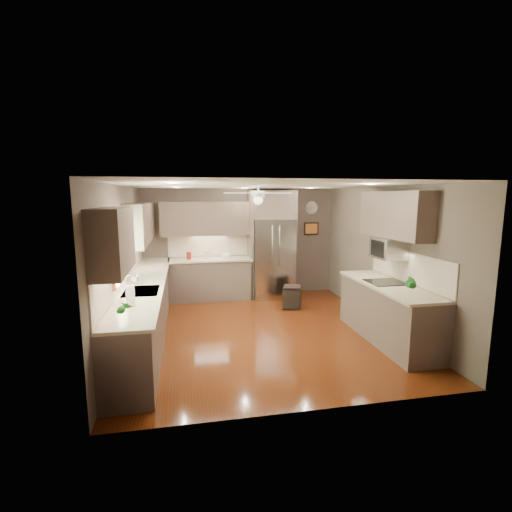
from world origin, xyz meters
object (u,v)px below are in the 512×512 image
object	(u,v)px
canister_a	(189,256)
potted_plant_right	(412,283)
microwave	(389,248)
potted_plant_left	(125,308)
soap_bottle	(135,278)
paper_towel	(130,295)
stool	(292,297)
bowl	(226,257)
refrigerator	(272,246)
canister_c	(206,255)

from	to	relation	value
canister_a	potted_plant_right	world-z (taller)	potted_plant_right
microwave	canister_a	bearing A→B (deg)	139.55
potted_plant_left	soap_bottle	bearing A→B (deg)	93.24
potted_plant_right	paper_towel	world-z (taller)	potted_plant_right
potted_plant_left	stool	world-z (taller)	potted_plant_left
bowl	paper_towel	world-z (taller)	paper_towel
paper_towel	bowl	bearing A→B (deg)	64.96
soap_bottle	canister_a	bearing A→B (deg)	68.72
canister_a	refrigerator	bearing A→B (deg)	-1.04
canister_c	paper_towel	bearing A→B (deg)	-108.52
soap_bottle	stool	xyz separation A→B (m)	(2.97, 1.23, -0.80)
bowl	refrigerator	xyz separation A→B (m)	(1.06, -0.02, 0.22)
soap_bottle	potted_plant_right	xyz separation A→B (m)	(3.96, -1.37, 0.06)
bowl	microwave	world-z (taller)	microwave
soap_bottle	potted_plant_left	xyz separation A→B (m)	(0.10, -1.76, 0.04)
canister_a	canister_c	xyz separation A→B (m)	(0.38, 0.02, 0.01)
canister_a	paper_towel	distance (m)	3.56
soap_bottle	refrigerator	xyz separation A→B (m)	(2.77, 2.21, 0.15)
potted_plant_right	canister_a	bearing A→B (deg)	130.47
canister_c	refrigerator	world-z (taller)	refrigerator
canister_c	paper_towel	distance (m)	3.68
canister_a	refrigerator	xyz separation A→B (m)	(1.89, -0.03, 0.17)
potted_plant_right	refrigerator	size ratio (longest dim) A/B	0.13
microwave	refrigerator	bearing A→B (deg)	116.09
bowl	potted_plant_left	bearing A→B (deg)	-111.93
canister_a	soap_bottle	size ratio (longest dim) A/B	0.85
canister_c	bowl	xyz separation A→B (m)	(0.45, -0.03, -0.07)
canister_c	refrigerator	distance (m)	1.51
bowl	microwave	xyz separation A→B (m)	(2.39, -2.73, 0.52)
soap_bottle	bowl	distance (m)	2.81
soap_bottle	paper_towel	xyz separation A→B (m)	(0.09, -1.22, 0.04)
canister_a	potted_plant_left	bearing A→B (deg)	-100.96
soap_bottle	refrigerator	bearing A→B (deg)	38.67
canister_a	potted_plant_left	distance (m)	4.08
soap_bottle	potted_plant_left	size ratio (longest dim) A/B	0.70
microwave	stool	world-z (taller)	microwave
potted_plant_left	potted_plant_right	world-z (taller)	potted_plant_right
canister_a	microwave	bearing A→B (deg)	-40.45
bowl	refrigerator	world-z (taller)	refrigerator
potted_plant_right	bowl	world-z (taller)	potted_plant_right
soap_bottle	bowl	size ratio (longest dim) A/B	0.98
potted_plant_left	potted_plant_right	distance (m)	3.88
canister_c	potted_plant_left	distance (m)	4.19
canister_c	microwave	world-z (taller)	microwave
soap_bottle	microwave	xyz separation A→B (m)	(4.09, -0.49, 0.44)
potted_plant_left	refrigerator	distance (m)	4.78
potted_plant_left	potted_plant_right	xyz separation A→B (m)	(3.86, 0.39, 0.02)
canister_a	refrigerator	distance (m)	1.90
canister_c	refrigerator	size ratio (longest dim) A/B	0.08
canister_a	bowl	world-z (taller)	canister_a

